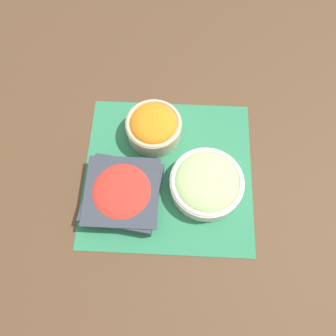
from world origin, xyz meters
The scene contains 5 objects.
ground_plane centered at (0.00, 0.00, 0.00)m, with size 3.00×3.00×0.00m, color #513823.
placemat centered at (0.00, 0.00, 0.00)m, with size 0.47×0.45×0.00m.
carrot_bowl centered at (0.05, -0.12, 0.05)m, with size 0.16×0.16×0.08m.
cucumber_bowl centered at (-0.11, 0.04, 0.04)m, with size 0.20×0.20×0.07m.
tomato_bowl centered at (0.12, 0.07, 0.03)m, with size 0.22×0.22×0.05m.
Camera 1 is at (-0.02, 0.34, 0.86)m, focal length 35.00 mm.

